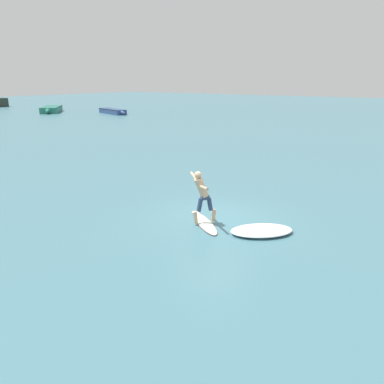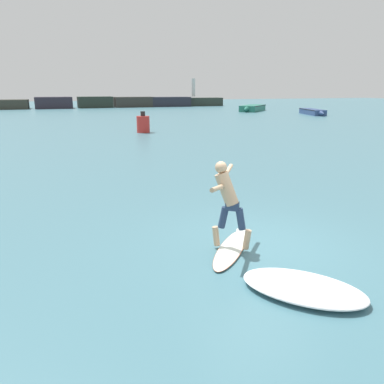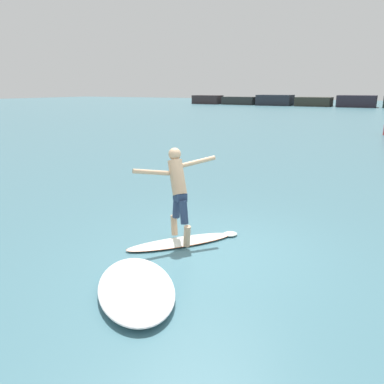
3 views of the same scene
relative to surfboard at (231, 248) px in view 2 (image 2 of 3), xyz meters
The scene contains 8 objects.
ground_plane 0.66m from the surfboard, ahead, with size 200.00×200.00×0.00m, color #447481.
rock_jetty_breakwater 62.10m from the surfboard, 91.80° to the left, with size 60.77×4.40×5.05m.
surfboard is the anchor object (origin of this frame).
surfer 1.13m from the surfboard, 163.96° to the left, with size 1.11×1.43×1.83m.
fishing_boat_near_jetty 50.13m from the surfboard, 60.62° to the left, with size 6.37×6.55×0.86m.
small_boat_offshore 44.37m from the surfboard, 50.53° to the left, with size 3.17×6.84×0.69m.
channel_marker_buoy 22.25m from the surfboard, 81.88° to the left, with size 0.99×0.99×1.60m.
wave_foam_at_tail 2.03m from the surfboard, 79.99° to the right, with size 2.23×2.27×0.21m.
Camera 2 is at (-3.96, -6.66, 3.31)m, focal length 35.00 mm.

